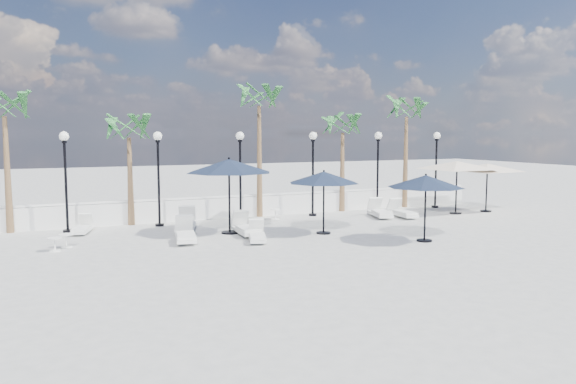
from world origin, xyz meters
name	(u,v)px	position (x,y,z in m)	size (l,w,h in m)	color
ground	(307,248)	(0.00, 0.00, 0.00)	(100.00, 100.00, 0.00)	gray
balustrade	(233,207)	(0.00, 7.50, 0.47)	(26.00, 0.30, 1.01)	silver
lamppost_1	(65,167)	(-7.00, 6.50, 2.49)	(0.36, 0.36, 3.84)	black
lamppost_2	(158,165)	(-3.50, 6.50, 2.49)	(0.36, 0.36, 3.84)	black
lamppost_3	(240,163)	(0.00, 6.50, 2.49)	(0.36, 0.36, 3.84)	black
lamppost_4	(313,162)	(3.50, 6.50, 2.49)	(0.36, 0.36, 3.84)	black
lamppost_5	(378,160)	(7.00, 6.50, 2.49)	(0.36, 0.36, 3.84)	black
lamppost_6	(436,159)	(10.50, 6.50, 2.49)	(0.36, 0.36, 3.84)	black
palm_0	(4,113)	(-9.00, 7.30, 4.53)	(2.60, 2.60, 5.50)	brown
palm_1	(129,134)	(-4.50, 7.30, 3.75)	(2.60, 2.60, 4.70)	brown
palm_2	(259,103)	(1.20, 7.30, 5.12)	(2.60, 2.60, 6.10)	brown
palm_3	(343,130)	(5.50, 7.30, 3.95)	(2.60, 2.60, 4.90)	brown
palm_4	(407,114)	(9.20, 7.30, 4.73)	(2.60, 2.60, 5.70)	brown
lounger_1	(185,234)	(-3.36, 2.80, 0.25)	(1.03, 2.11, 0.76)	silver
lounger_2	(186,224)	(-2.79, 5.01, 0.27)	(1.32, 2.23, 0.80)	silver
lounger_3	(83,228)	(-6.49, 6.04, 0.21)	(1.00, 1.73, 0.62)	silver
lounger_4	(257,235)	(-1.06, 1.79, 0.22)	(1.06, 1.80, 0.64)	silver
lounger_5	(246,228)	(-0.98, 3.18, 0.25)	(0.80, 2.05, 0.75)	silver
lounger_6	(402,212)	(6.95, 4.41, 0.24)	(0.82, 1.98, 0.72)	silver
lounger_7	(380,212)	(6.03, 4.80, 0.25)	(1.16, 2.08, 0.74)	silver
side_table_0	(66,239)	(-7.21, 3.40, 0.28)	(0.47, 0.47, 0.46)	silver
side_table_1	(55,243)	(-7.57, 2.92, 0.27)	(0.46, 0.46, 0.45)	silver
side_table_2	(275,213)	(1.51, 6.20, 0.27)	(0.47, 0.47, 0.45)	silver
parasol_navy_left	(229,166)	(-1.43, 3.71, 2.54)	(3.27, 3.27, 2.88)	black
parasol_navy_mid	(324,178)	(1.78, 2.20, 2.12)	(2.69, 2.69, 2.41)	black
parasol_navy_right	(426,182)	(4.29, -0.60, 2.09)	(2.66, 2.66, 2.38)	black
parasol_cream_sq_a	(457,161)	(9.94, 4.31, 2.46)	(5.42, 5.42, 2.66)	black
parasol_cream_sq_b	(488,164)	(11.74, 4.25, 2.31)	(4.99, 4.99, 2.50)	black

